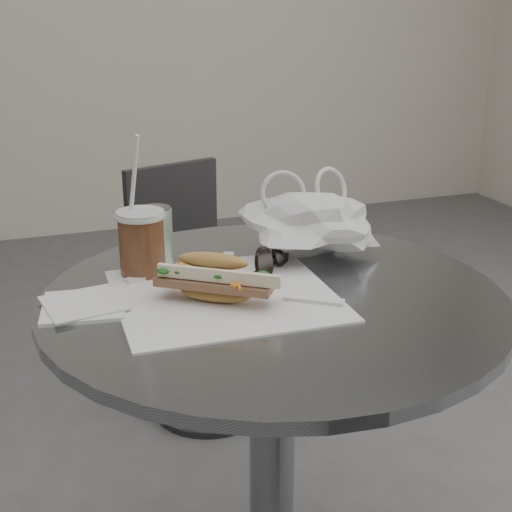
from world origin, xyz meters
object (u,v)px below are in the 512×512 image
object	(u,v)px
chair_far	(200,306)
drink_can	(156,238)
banh_mi	(214,279)
iced_coffee	(142,242)
sunglasses	(271,260)
cafe_table	(272,437)

from	to	relation	value
chair_far	drink_can	size ratio (longest dim) A/B	6.62
banh_mi	iced_coffee	distance (m)	0.18
chair_far	banh_mi	world-z (taller)	banh_mi
chair_far	sunglasses	xyz separation A→B (m)	(-0.08, -0.80, 0.43)
banh_mi	drink_can	world-z (taller)	drink_can
drink_can	cafe_table	bearing A→B (deg)	-49.89
cafe_table	drink_can	distance (m)	0.41
cafe_table	iced_coffee	size ratio (longest dim) A/B	3.08
sunglasses	banh_mi	bearing A→B (deg)	170.05
iced_coffee	sunglasses	bearing A→B (deg)	-15.73
cafe_table	banh_mi	bearing A→B (deg)	-177.99
drink_can	iced_coffee	bearing A→B (deg)	-137.96
iced_coffee	drink_can	xyz separation A→B (m)	(0.03, 0.03, -0.00)
iced_coffee	sunglasses	size ratio (longest dim) A/B	2.22
cafe_table	drink_can	size ratio (longest dim) A/B	6.84
drink_can	chair_far	bearing A→B (deg)	69.79
iced_coffee	drink_can	distance (m)	0.04
banh_mi	sunglasses	bearing A→B (deg)	71.72
chair_far	drink_can	xyz separation A→B (m)	(-0.26, -0.71, 0.46)
banh_mi	sunglasses	world-z (taller)	banh_mi
sunglasses	drink_can	xyz separation A→B (m)	(-0.18, 0.09, 0.03)
iced_coffee	sunglasses	xyz separation A→B (m)	(0.21, -0.06, -0.04)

